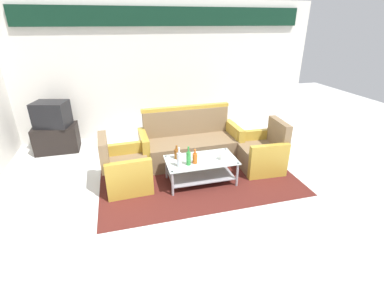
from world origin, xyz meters
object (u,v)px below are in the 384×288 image
Objects in this scene: couch at (190,144)px; cup at (222,157)px; bottle_clear at (179,159)px; tv_stand at (57,138)px; coffee_table at (201,167)px; bottle_orange at (195,158)px; bottle_brown at (177,154)px; armchair_right at (262,153)px; television at (52,114)px; armchair_left at (125,170)px; bottle_green at (189,158)px.

couch is 18.14× the size of cup.
couch is 1.04m from bottle_clear.
couch is at bearing -24.07° from tv_stand.
couch is 1.65× the size of coffee_table.
coffee_table is 0.47m from bottle_clear.
bottle_orange reaches higher than cup.
bottle_brown is 2.23× the size of cup.
bottle_orange is at bearing 104.94° from armchair_right.
bottle_brown is at bearing 162.32° from cup.
cup is 3.38m from television.
tv_stand is at bearing 139.36° from bottle_brown.
bottle_brown is 2.72m from tv_stand.
coffee_table is (-0.03, -0.80, -0.04)m from couch.
couch reaches higher than bottle_orange.
cup is (1.47, -0.27, 0.17)m from armchair_left.
television reaches higher than cup.
television is (-3.57, 1.72, 0.47)m from armchair_right.
tv_stand is at bearing -25.27° from couch.
armchair_right is 1.58m from bottle_clear.
armchair_right is 0.77× the size of coffee_table.
bottle_brown reaches higher than tv_stand.
bottle_orange is 2.30× the size of cup.
armchair_right reaches higher than coffee_table.
coffee_table is 3.07m from tv_stand.
coffee_table is at bearing 157.19° from television.
bottle_green is 1.33× the size of bottle_brown.
tv_stand is at bearing 139.05° from bottle_orange.
bottle_brown is at bearing 94.84° from armchair_right.
couch reaches higher than tv_stand.
armchair_left is 2.32m from armchair_right.
armchair_right reaches higher than bottle_green.
armchair_left is at bearing 157.75° from bottle_clear.
bottle_clear is 0.69m from cup.
bottle_orange is at bearing 8.32° from bottle_clear.
cup is at bearing 3.84° from bottle_clear.
tv_stand reaches higher than coffee_table.
cup is at bearing -35.98° from tv_stand.
bottle_brown is (-0.36, 0.13, 0.22)m from coffee_table.
bottle_green is at bearing 5.16° from bottle_clear.
bottle_orange reaches higher than coffee_table.
cup is (0.67, -0.21, -0.03)m from bottle_brown.
television is at bearing 141.78° from coffee_table.
bottle_orange is 0.44m from cup.
bottle_brown is at bearing 86.14° from bottle_clear.
coffee_table is at bearing 86.45° from couch.
bottle_green is 0.37× the size of tv_stand.
bottle_clear is 2.88m from television.
coffee_table is at bearing 101.93° from armchair_right.
bottle_clear is (-0.41, -0.93, 0.21)m from couch.
armchair_right is at bearing 87.16° from armchair_left.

